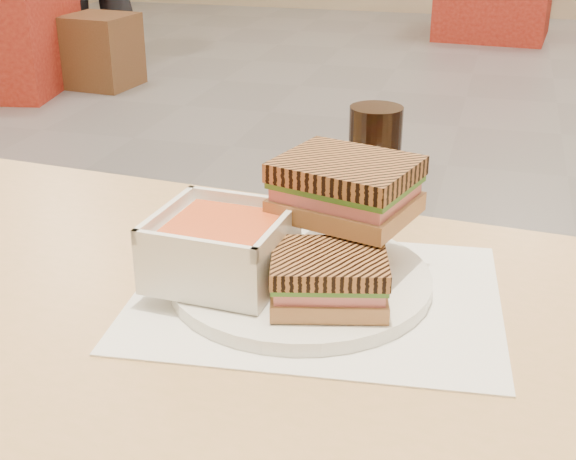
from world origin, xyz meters
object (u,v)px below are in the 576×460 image
(soup_bowl, at_px, (221,249))
(panini_lower, at_px, (329,278))
(bg_chair_0r, at_px, (102,51))
(main_table, at_px, (262,454))
(cola_glass, at_px, (374,162))
(bg_chair_2l, at_px, (510,5))
(plate, at_px, (301,280))

(soup_bowl, bearing_deg, panini_lower, -10.17)
(soup_bowl, relative_size, bg_chair_0r, 0.31)
(main_table, distance_m, cola_glass, 0.38)
(bg_chair_2l, bearing_deg, main_table, -91.54)
(plate, height_order, bg_chair_0r, plate)
(panini_lower, relative_size, bg_chair_2l, 0.26)
(soup_bowl, height_order, bg_chair_0r, soup_bowl)
(soup_bowl, xyz_separation_m, panini_lower, (0.11, -0.02, -0.01))
(bg_chair_2l, bearing_deg, bg_chair_0r, -133.21)
(main_table, bearing_deg, bg_chair_2l, 88.46)
(plate, relative_size, cola_glass, 1.94)
(cola_glass, xyz_separation_m, bg_chair_2l, (0.12, 5.80, -0.58))
(plate, xyz_separation_m, cola_glass, (0.04, 0.21, 0.06))
(main_table, bearing_deg, plate, 87.79)
(cola_glass, distance_m, bg_chair_0r, 4.03)
(cola_glass, relative_size, bg_chair_2l, 0.28)
(main_table, xyz_separation_m, soup_bowl, (-0.07, 0.09, 0.16))
(main_table, height_order, soup_bowl, soup_bowl)
(soup_bowl, relative_size, panini_lower, 1.07)
(cola_glass, height_order, bg_chair_2l, cola_glass)
(bg_chair_2l, bearing_deg, cola_glass, -91.23)
(plate, distance_m, soup_bowl, 0.09)
(plate, relative_size, bg_chair_0r, 0.62)
(cola_glass, bearing_deg, bg_chair_0r, 123.46)
(plate, height_order, panini_lower, panini_lower)
(panini_lower, distance_m, bg_chair_2l, 6.08)
(main_table, xyz_separation_m, bg_chair_2l, (0.17, 6.13, -0.40))
(panini_lower, xyz_separation_m, bg_chair_0r, (-2.20, 3.58, -0.58))
(plate, relative_size, panini_lower, 2.12)
(panini_lower, xyz_separation_m, cola_glass, (-0.00, 0.26, 0.03))
(main_table, xyz_separation_m, cola_glass, (0.04, 0.33, 0.18))
(soup_bowl, height_order, cola_glass, cola_glass)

